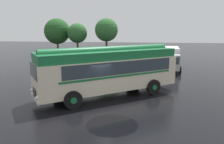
{
  "coord_description": "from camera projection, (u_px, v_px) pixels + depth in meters",
  "views": [
    {
      "loc": [
        3.04,
        -13.72,
        4.7
      ],
      "look_at": [
        0.91,
        2.48,
        1.4
      ],
      "focal_mm": 35.0,
      "sensor_mm": 36.0,
      "label": 1
    }
  ],
  "objects": [
    {
      "name": "box_van",
      "position": [
        170.0,
        58.0,
        24.91
      ],
      "size": [
        2.72,
        5.92,
        2.5
      ],
      "color": "silver",
      "rests_on": "ground"
    },
    {
      "name": "tree_centre",
      "position": [
        106.0,
        30.0,
        31.94
      ],
      "size": [
        3.39,
        3.39,
        6.13
      ],
      "color": "#4C3823",
      "rests_on": "ground"
    },
    {
      "name": "tree_far_left",
      "position": [
        57.0,
        31.0,
        34.1
      ],
      "size": [
        3.99,
        3.99,
        6.2
      ],
      "color": "#4C3823",
      "rests_on": "ground"
    },
    {
      "name": "car_near_left",
      "position": [
        120.0,
        61.0,
        26.06
      ],
      "size": [
        2.21,
        4.32,
        1.66
      ],
      "color": "black",
      "rests_on": "ground"
    },
    {
      "name": "vintage_bus",
      "position": [
        109.0,
        69.0,
        15.11
      ],
      "size": [
        9.59,
        7.91,
        3.49
      ],
      "color": "beige",
      "rests_on": "ground"
    },
    {
      "name": "puddle_patch",
      "position": [
        112.0,
        125.0,
        10.8
      ],
      "size": [
        2.59,
        2.59,
        0.01
      ],
      "primitive_type": "cylinder",
      "color": "black",
      "rests_on": "ground"
    },
    {
      "name": "tree_left_of_centre",
      "position": [
        77.0,
        33.0,
        32.78
      ],
      "size": [
        2.96,
        2.96,
        5.43
      ],
      "color": "#4C3823",
      "rests_on": "ground"
    },
    {
      "name": "car_mid_left",
      "position": [
        142.0,
        61.0,
        25.91
      ],
      "size": [
        2.37,
        4.39,
        1.66
      ],
      "color": "#B7BABF",
      "rests_on": "ground"
    },
    {
      "name": "ground_plane",
      "position": [
        94.0,
        99.0,
        14.66
      ],
      "size": [
        120.0,
        120.0,
        0.0
      ],
      "primitive_type": "plane",
      "color": "black"
    }
  ]
}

